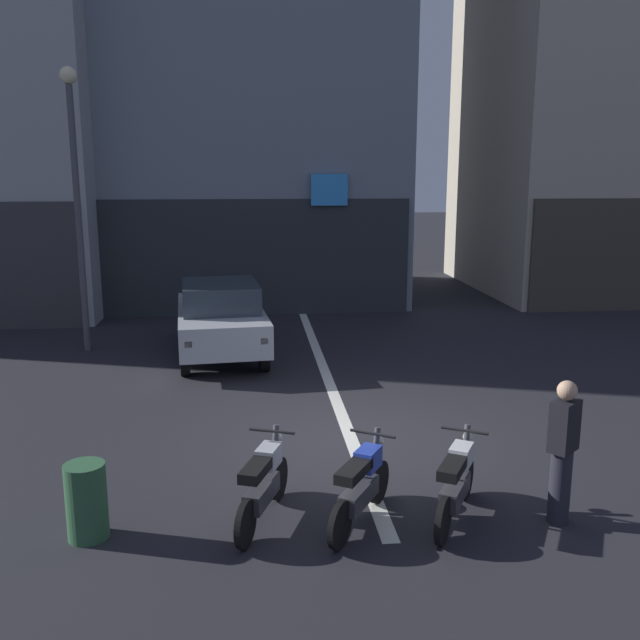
{
  "coord_description": "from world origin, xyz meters",
  "views": [
    {
      "loc": [
        -1.44,
        -9.62,
        3.88
      ],
      "look_at": [
        -0.26,
        2.0,
        1.4
      ],
      "focal_mm": 38.81,
      "sensor_mm": 36.0,
      "label": 1
    }
  ],
  "objects_px": {
    "motorcycle_white_row_centre": "(456,482)",
    "trash_bin": "(87,501)",
    "car_silver_crossing_near": "(221,317)",
    "motorcycle_silver_row_leftmost": "(263,483)",
    "person_by_motorcycles": "(563,451)",
    "street_lamp": "(76,180)",
    "motorcycle_blue_row_left_mid": "(361,485)"
  },
  "relations": [
    {
      "from": "motorcycle_blue_row_left_mid",
      "to": "motorcycle_white_row_centre",
      "type": "height_order",
      "value": "same"
    },
    {
      "from": "car_silver_crossing_near",
      "to": "motorcycle_silver_row_leftmost",
      "type": "xyz_separation_m",
      "value": [
        0.75,
        -7.29,
        -0.43
      ]
    },
    {
      "from": "street_lamp",
      "to": "motorcycle_white_row_centre",
      "type": "height_order",
      "value": "street_lamp"
    },
    {
      "from": "street_lamp",
      "to": "motorcycle_blue_row_left_mid",
      "type": "distance_m",
      "value": 10.21
    },
    {
      "from": "motorcycle_white_row_centre",
      "to": "trash_bin",
      "type": "distance_m",
      "value": 4.09
    },
    {
      "from": "motorcycle_white_row_centre",
      "to": "person_by_motorcycles",
      "type": "xyz_separation_m",
      "value": [
        1.14,
        -0.18,
        0.4
      ]
    },
    {
      "from": "street_lamp",
      "to": "trash_bin",
      "type": "bearing_deg",
      "value": -77.5
    },
    {
      "from": "motorcycle_blue_row_left_mid",
      "to": "motorcycle_white_row_centre",
      "type": "relative_size",
      "value": 0.99
    },
    {
      "from": "motorcycle_silver_row_leftmost",
      "to": "motorcycle_white_row_centre",
      "type": "relative_size",
      "value": 1.07
    },
    {
      "from": "motorcycle_white_row_centre",
      "to": "motorcycle_blue_row_left_mid",
      "type": "bearing_deg",
      "value": 179.06
    },
    {
      "from": "motorcycle_blue_row_left_mid",
      "to": "trash_bin",
      "type": "distance_m",
      "value": 3.0
    },
    {
      "from": "motorcycle_silver_row_leftmost",
      "to": "person_by_motorcycles",
      "type": "height_order",
      "value": "person_by_motorcycles"
    },
    {
      "from": "motorcycle_silver_row_leftmost",
      "to": "person_by_motorcycles",
      "type": "distance_m",
      "value": 3.37
    },
    {
      "from": "car_silver_crossing_near",
      "to": "person_by_motorcycles",
      "type": "xyz_separation_m",
      "value": [
        4.07,
        -7.66,
        -0.03
      ]
    },
    {
      "from": "street_lamp",
      "to": "motorcycle_blue_row_left_mid",
      "type": "height_order",
      "value": "street_lamp"
    },
    {
      "from": "motorcycle_blue_row_left_mid",
      "to": "motorcycle_white_row_centre",
      "type": "bearing_deg",
      "value": -0.94
    },
    {
      "from": "trash_bin",
      "to": "car_silver_crossing_near",
      "type": "bearing_deg",
      "value": 81.22
    },
    {
      "from": "trash_bin",
      "to": "motorcycle_blue_row_left_mid",
      "type": "bearing_deg",
      "value": 0.4
    },
    {
      "from": "motorcycle_silver_row_leftmost",
      "to": "trash_bin",
      "type": "distance_m",
      "value": 1.92
    },
    {
      "from": "person_by_motorcycles",
      "to": "trash_bin",
      "type": "relative_size",
      "value": 1.96
    },
    {
      "from": "car_silver_crossing_near",
      "to": "trash_bin",
      "type": "xyz_separation_m",
      "value": [
        -1.16,
        -7.48,
        -0.46
      ]
    },
    {
      "from": "trash_bin",
      "to": "person_by_motorcycles",
      "type": "bearing_deg",
      "value": -1.97
    },
    {
      "from": "person_by_motorcycles",
      "to": "motorcycle_blue_row_left_mid",
      "type": "bearing_deg",
      "value": 174.85
    },
    {
      "from": "motorcycle_blue_row_left_mid",
      "to": "street_lamp",
      "type": "bearing_deg",
      "value": 120.15
    },
    {
      "from": "car_silver_crossing_near",
      "to": "motorcycle_white_row_centre",
      "type": "relative_size",
      "value": 2.86
    },
    {
      "from": "car_silver_crossing_near",
      "to": "trash_bin",
      "type": "relative_size",
      "value": 5.0
    },
    {
      "from": "car_silver_crossing_near",
      "to": "motorcycle_white_row_centre",
      "type": "height_order",
      "value": "car_silver_crossing_near"
    },
    {
      "from": "car_silver_crossing_near",
      "to": "trash_bin",
      "type": "bearing_deg",
      "value": -98.78
    },
    {
      "from": "motorcycle_white_row_centre",
      "to": "person_by_motorcycles",
      "type": "bearing_deg",
      "value": -9.12
    },
    {
      "from": "motorcycle_silver_row_leftmost",
      "to": "person_by_motorcycles",
      "type": "bearing_deg",
      "value": -6.31
    },
    {
      "from": "car_silver_crossing_near",
      "to": "street_lamp",
      "type": "relative_size",
      "value": 0.7
    },
    {
      "from": "motorcycle_white_row_centre",
      "to": "trash_bin",
      "type": "xyz_separation_m",
      "value": [
        -4.09,
        -0.0,
        -0.03
      ]
    }
  ]
}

